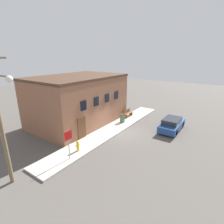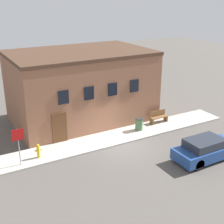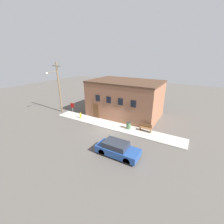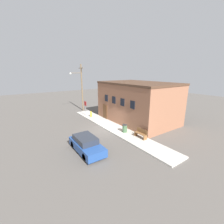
{
  "view_description": "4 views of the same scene",
  "coord_description": "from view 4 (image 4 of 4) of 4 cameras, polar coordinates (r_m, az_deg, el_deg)",
  "views": [
    {
      "loc": [
        -14.02,
        -8.5,
        7.44
      ],
      "look_at": [
        -0.11,
        1.11,
        2.0
      ],
      "focal_mm": 28.0,
      "sensor_mm": 36.0,
      "label": 1
    },
    {
      "loc": [
        -9.6,
        -15.75,
        9.41
      ],
      "look_at": [
        -0.11,
        1.11,
        2.0
      ],
      "focal_mm": 50.0,
      "sensor_mm": 36.0,
      "label": 2
    },
    {
      "loc": [
        8.91,
        -14.5,
        8.79
      ],
      "look_at": [
        -0.11,
        1.11,
        2.0
      ],
      "focal_mm": 24.0,
      "sensor_mm": 36.0,
      "label": 3
    },
    {
      "loc": [
        14.37,
        -8.9,
        6.74
      ],
      "look_at": [
        -0.11,
        1.11,
        2.0
      ],
      "focal_mm": 24.0,
      "sensor_mm": 36.0,
      "label": 4
    }
  ],
  "objects": [
    {
      "name": "sidewalk",
      "position": [
        18.74,
        0.19,
        -5.78
      ],
      "size": [
        18.24,
        2.21,
        0.14
      ],
      "color": "#BCB7AD",
      "rests_on": "ground"
    },
    {
      "name": "brick_building",
      "position": [
        21.03,
        9.65,
        3.79
      ],
      "size": [
        10.36,
        6.82,
        5.4
      ],
      "color": "#8E5B42",
      "rests_on": "ground"
    },
    {
      "name": "parked_car",
      "position": [
        13.43,
        -9.73,
        -12.09
      ],
      "size": [
        4.09,
        1.72,
        1.36
      ],
      "color": "black",
      "rests_on": "ground"
    },
    {
      "name": "bench",
      "position": [
        15.87,
        10.97,
        -8.06
      ],
      "size": [
        1.41,
        0.44,
        0.92
      ],
      "color": "brown",
      "rests_on": "sidewalk"
    },
    {
      "name": "utility_pole",
      "position": [
        26.74,
        -11.69,
        9.63
      ],
      "size": [
        1.8,
        2.16,
        7.99
      ],
      "color": "brown",
      "rests_on": "ground"
    },
    {
      "name": "fire_hydrant",
      "position": [
        22.81,
        -7.99,
        -0.75
      ],
      "size": [
        0.43,
        0.2,
        0.87
      ],
      "color": "gold",
      "rests_on": "sidewalk"
    },
    {
      "name": "stop_sign",
      "position": [
        23.42,
        -10.08,
        2.41
      ],
      "size": [
        0.67,
        0.06,
        2.22
      ],
      "color": "gray",
      "rests_on": "sidewalk"
    },
    {
      "name": "trash_bin",
      "position": [
        16.99,
        4.86,
        -6.2
      ],
      "size": [
        0.56,
        0.56,
        0.9
      ],
      "color": "#426642",
      "rests_on": "sidewalk"
    },
    {
      "name": "ground_plane",
      "position": [
        18.19,
        -2.69,
        -6.68
      ],
      "size": [
        80.0,
        80.0,
        0.0
      ],
      "primitive_type": "plane",
      "color": "#56514C"
    }
  ]
}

